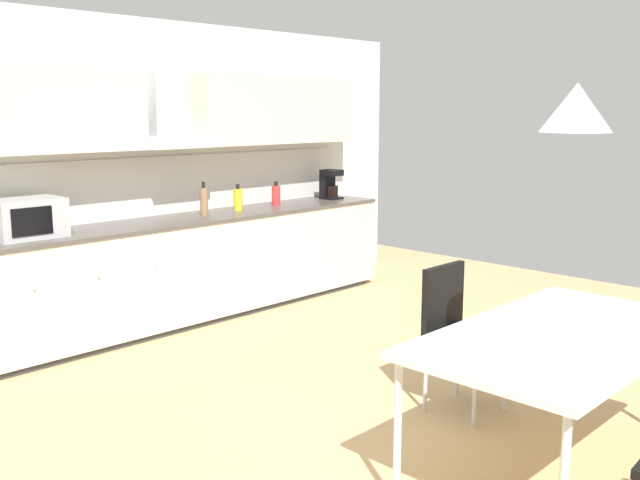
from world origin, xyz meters
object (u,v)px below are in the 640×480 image
at_px(bottle_brown, 204,201).
at_px(dining_table, 562,341).
at_px(bottle_red, 276,195).
at_px(pendant_lamp, 577,108).
at_px(chair_far_right, 456,323).
at_px(coffee_maker, 330,184).
at_px(bottle_yellow, 238,199).
at_px(microwave, 27,218).

xyz_separation_m(bottle_brown, dining_table, (-0.53, -3.52, -0.31)).
distance_m(bottle_red, pendant_lamp, 3.95).
height_order(dining_table, chair_far_right, chair_far_right).
height_order(coffee_maker, bottle_yellow, coffee_maker).
distance_m(microwave, dining_table, 3.69).
distance_m(coffee_maker, pendant_lamp, 4.24).
distance_m(microwave, chair_far_right, 3.08).
distance_m(dining_table, pendant_lamp, 1.09).
xyz_separation_m(bottle_red, dining_table, (-1.43, -3.59, -0.29)).
bearing_deg(bottle_brown, chair_far_right, -93.50).
bearing_deg(chair_far_right, bottle_red, 68.87).
relative_size(coffee_maker, chair_far_right, 0.34).
bearing_deg(pendant_lamp, chair_far_right, 66.10).
bearing_deg(coffee_maker, bottle_yellow, -179.65).
height_order(microwave, coffee_maker, coffee_maker).
bearing_deg(bottle_red, bottle_yellow, -176.63).
height_order(bottle_yellow, chair_far_right, bottle_yellow).
bearing_deg(dining_table, bottle_red, 68.22).
bearing_deg(bottle_red, pendant_lamp, -111.78).
bearing_deg(microwave, bottle_brown, -0.81).
xyz_separation_m(dining_table, chair_far_right, (0.37, 0.83, -0.17)).
height_order(bottle_brown, pendant_lamp, pendant_lamp).
distance_m(bottle_yellow, chair_far_right, 2.83).
bearing_deg(bottle_red, dining_table, -111.78).
height_order(bottle_yellow, dining_table, bottle_yellow).
xyz_separation_m(coffee_maker, dining_table, (-2.16, -3.57, -0.34)).
distance_m(bottle_red, dining_table, 3.87).
bearing_deg(bottle_red, chair_far_right, -111.13).
bearing_deg(microwave, chair_far_right, -63.20).
relative_size(microwave, coffee_maker, 1.60).
height_order(bottle_red, dining_table, bottle_red).
bearing_deg(chair_far_right, microwave, 116.80).
bearing_deg(dining_table, chair_far_right, 66.10).
bearing_deg(bottle_brown, bottle_red, 4.42).
bearing_deg(bottle_yellow, bottle_brown, -174.32).
relative_size(coffee_maker, bottle_brown, 1.03).
xyz_separation_m(bottle_brown, bottle_red, (0.90, 0.07, -0.03)).
xyz_separation_m(microwave, coffee_maker, (3.16, 0.03, 0.01)).
relative_size(coffee_maker, dining_table, 0.18).
distance_m(coffee_maker, bottle_red, 0.73).
height_order(coffee_maker, bottle_red, coffee_maker).
distance_m(coffee_maker, chair_far_right, 3.31).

